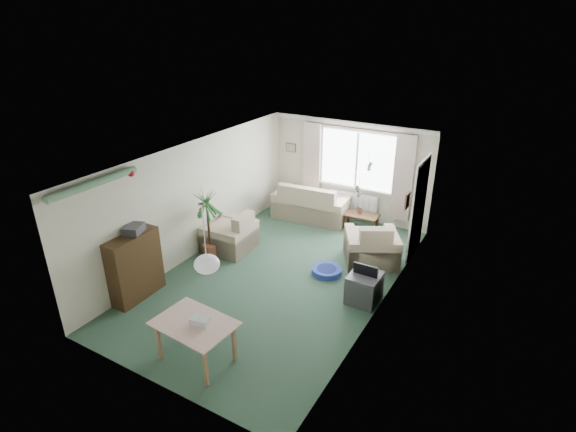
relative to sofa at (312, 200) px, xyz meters
The scene contains 25 objects.
ground 2.88m from the sofa, 75.26° to the right, with size 6.50×6.50×0.00m, color #294535.
window 1.48m from the sofa, 27.46° to the left, with size 1.80×0.03×1.30m, color white.
curtain_rod 2.08m from the sofa, 23.41° to the left, with size 2.60×0.03×0.03m, color black.
curtain_left 0.93m from the sofa, 120.77° to the left, with size 0.45×0.08×2.00m, color beige.
curtain_right 2.26m from the sofa, 10.38° to the left, with size 0.45×0.08×2.00m, color beige.
radiator 1.02m from the sofa, 25.47° to the left, with size 1.20×0.10×0.55m, color white.
doorway 2.82m from the sofa, 11.48° to the right, with size 0.03×0.95×2.00m, color black.
pendant_lamp 5.24m from the sofa, 79.63° to the right, with size 0.36×0.36×0.36m, color white.
tinsel_garland 5.50m from the sofa, 103.33° to the right, with size 1.60×1.60×0.12m, color #196626.
bauble_cluster_a 3.26m from the sofa, 42.43° to the right, with size 0.20×0.20×0.20m, color silver.
bauble_cluster_b 4.22m from the sofa, 52.70° to the right, with size 0.20×0.20×0.20m, color silver.
wall_picture_back 1.48m from the sofa, 151.29° to the left, with size 0.28×0.03×0.22m, color brown.
wall_picture_right 3.30m from the sofa, 29.82° to the right, with size 0.03×0.24×0.30m, color brown.
sofa is the anchor object (origin of this frame).
armchair_corner 2.43m from the sofa, 33.22° to the right, with size 1.02×0.97×0.92m, color tan.
armchair_left 2.47m from the sofa, 108.34° to the right, with size 0.97×0.92×0.87m, color beige.
coffee_table 1.31m from the sofa, ahead, with size 0.81×0.45×0.37m, color black.
photo_frame 1.23m from the sofa, ahead, with size 0.12×0.02×0.16m, color brown.
bookshelf 4.75m from the sofa, 103.61° to the right, with size 0.33×1.00×1.22m, color black.
hifi_box 4.72m from the sofa, 104.27° to the right, with size 0.28×0.35×0.14m, color #333237.
houseplant 2.99m from the sofa, 108.15° to the right, with size 0.65×0.65×1.52m, color #226333.
dining_table 5.42m from the sofa, 80.81° to the right, with size 1.03×0.69×0.64m, color tan.
gift_box 5.41m from the sofa, 79.82° to the right, with size 0.25×0.18×0.12m, color silver.
tv_cube 3.65m from the sofa, 48.38° to the right, with size 0.52×0.58×0.52m, color #353439.
pet_bed 2.71m from the sofa, 56.62° to the right, with size 0.58×0.58×0.12m, color navy.
Camera 1 is at (3.86, -6.40, 4.64)m, focal length 28.00 mm.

